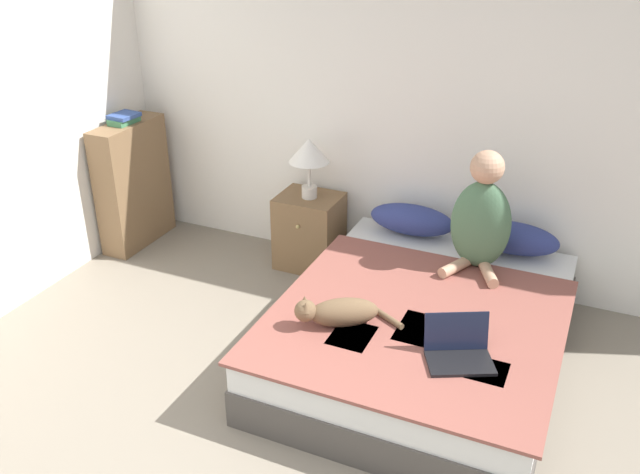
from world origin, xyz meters
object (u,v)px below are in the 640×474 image
Objects in this scene: bookshelf at (133,184)px; book_stack_top at (124,118)px; person_sitting at (481,218)px; bed at (423,331)px; cat_tabby at (338,312)px; laptop_open at (459,351)px; table_lamp at (309,153)px; nightstand at (309,231)px; pillow_near at (412,220)px; pillow_far at (513,238)px.

bookshelf is 0.53m from book_stack_top.
bed is at bearing -107.64° from person_sitting.
cat_tabby is 2.47m from book_stack_top.
person_sitting is at bearing 70.95° from laptop_open.
laptop_open is 0.41× the size of bookshelf.
table_lamp is 1.95× the size of book_stack_top.
book_stack_top is (-2.73, 0.05, 0.28)m from person_sitting.
bed is 3.57× the size of cat_tabby.
bookshelf is (-2.18, 1.03, 0.00)m from cat_tabby.
laptop_open is at bearing -41.69° from nightstand.
bookshelf reaches higher than pillow_near.
person_sitting is 1.39× the size of cat_tabby.
cat_tabby is (-0.37, -0.43, 0.29)m from bed.
person_sitting is (-0.17, -0.29, 0.24)m from pillow_far.
bookshelf is at bearing 178.74° from person_sitting.
pillow_far is 2.60× the size of book_stack_top.
cat_tabby reaches higher than bed.
pillow_near is (-0.35, 0.84, 0.31)m from bed.
bookshelf is (-2.86, 1.07, 0.04)m from laptop_open.
pillow_near is at bearing 3.46° from table_lamp.
pillow_far is at bearing 1.81° from table_lamp.
pillow_far is at bearing 4.73° from book_stack_top.
laptop_open is (0.68, -0.04, -0.04)m from cat_tabby.
pillow_near is 0.64m from person_sitting.
pillow_near is at bearing 90.14° from laptop_open.
bookshelf is at bearing 132.98° from laptop_open.
pillow_near is 1.46× the size of laptop_open.
bed is 2.01× the size of bookshelf.
person_sitting is at bearing -1.26° from bookshelf.
bookshelf reaches higher than cat_tabby.
person_sitting reaches higher than nightstand.
bookshelf is at bearing -56.84° from cat_tabby.
cat_tabby is 2.41m from bookshelf.
person_sitting is (0.52, -0.29, 0.24)m from pillow_near.
bed is 1.53m from table_lamp.
pillow_near is at bearing 2.52° from nightstand.
pillow_near is 2.22m from bookshelf.
bed is 0.96m from pillow_far.
pillow_far is 1.46m from cat_tabby.
bed is 4.48× the size of table_lamp.
pillow_near is 0.80m from nightstand.
bed is 3.35× the size of pillow_far.
laptop_open is at bearing -56.47° from bed.
bed is 2.64m from bookshelf.
cat_tabby is at bearing -119.26° from person_sitting.
pillow_far is 0.41m from person_sitting.
person_sitting is 1.37× the size of nightstand.
pillow_near reaches higher than nightstand.
laptop_open is 1.79× the size of book_stack_top.
book_stack_top is (-2.86, 1.06, 0.57)m from laptop_open.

